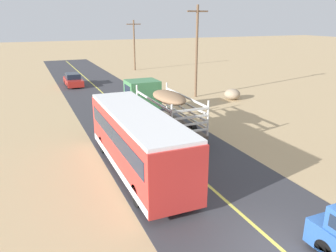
# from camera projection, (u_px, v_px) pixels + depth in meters

# --- Properties ---
(ground_plane) EXTENTS (240.00, 240.00, 0.00)m
(ground_plane) POSITION_uv_depth(u_px,v_px,m) (282.00, 251.00, 11.47)
(ground_plane) COLOR tan
(road_surface) EXTENTS (8.00, 120.00, 0.02)m
(road_surface) POSITION_uv_depth(u_px,v_px,m) (282.00, 250.00, 11.47)
(road_surface) COLOR #38383D
(road_surface) RESTS_ON ground
(road_centre_line) EXTENTS (0.16, 117.60, 0.00)m
(road_centre_line) POSITION_uv_depth(u_px,v_px,m) (282.00, 250.00, 11.47)
(road_centre_line) COLOR #D8CC4C
(road_centre_line) RESTS_ON road_surface
(livestock_truck) EXTENTS (2.53, 9.70, 3.02)m
(livestock_truck) POSITION_uv_depth(u_px,v_px,m) (152.00, 100.00, 25.06)
(livestock_truck) COLOR #3F7F4C
(livestock_truck) RESTS_ON road_surface
(bus) EXTENTS (2.54, 10.00, 3.21)m
(bus) POSITION_uv_depth(u_px,v_px,m) (138.00, 140.00, 16.91)
(bus) COLOR red
(bus) RESTS_ON road_surface
(car_far) EXTENTS (1.80, 4.40, 1.46)m
(car_far) POSITION_uv_depth(u_px,v_px,m) (73.00, 80.00, 39.30)
(car_far) COLOR #B2261E
(car_far) RESTS_ON road_surface
(power_pole_mid) EXTENTS (2.20, 0.24, 8.91)m
(power_pole_mid) POSITION_uv_depth(u_px,v_px,m) (197.00, 49.00, 32.63)
(power_pole_mid) COLOR brown
(power_pole_mid) RESTS_ON ground
(power_pole_far) EXTENTS (2.20, 0.24, 7.45)m
(power_pole_far) POSITION_uv_depth(u_px,v_px,m) (134.00, 44.00, 50.45)
(power_pole_far) COLOR brown
(power_pole_far) RESTS_ON ground
(boulder_near_shoulder) EXTENTS (1.56, 1.57, 1.07)m
(boulder_near_shoulder) POSITION_uv_depth(u_px,v_px,m) (232.00, 94.00, 32.75)
(boulder_near_shoulder) COLOR gray
(boulder_near_shoulder) RESTS_ON ground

